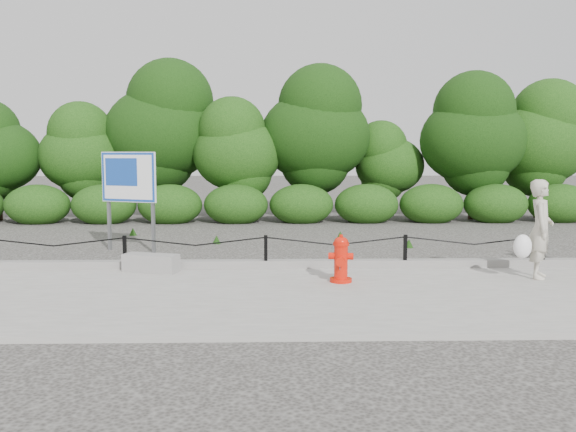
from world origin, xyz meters
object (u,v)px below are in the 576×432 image
(pedestrian, at_px, (539,230))
(concrete_block, at_px, (151,263))
(advertising_sign, at_px, (129,182))
(fire_hydrant, at_px, (341,259))

(pedestrian, relative_size, concrete_block, 1.70)
(concrete_block, bearing_deg, advertising_sign, 110.08)
(pedestrian, relative_size, advertising_sign, 0.76)
(concrete_block, bearing_deg, pedestrian, -6.12)
(advertising_sign, bearing_deg, fire_hydrant, -18.49)
(pedestrian, bearing_deg, fire_hydrant, 117.73)
(fire_hydrant, bearing_deg, pedestrian, 13.23)
(concrete_block, xyz_separation_m, advertising_sign, (-0.98, 2.68, 1.29))
(pedestrian, xyz_separation_m, advertising_sign, (-7.47, 3.37, 0.64))
(fire_hydrant, relative_size, pedestrian, 0.47)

